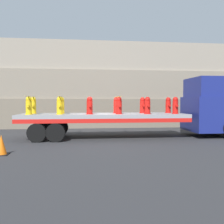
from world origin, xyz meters
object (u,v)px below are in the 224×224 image
object	(u,v)px
fire_hydrant_yellow_near_0	(29,106)
fire_hydrant_red_near_5	(175,106)
fire_hydrant_red_near_4	(148,106)
fire_hydrant_red_far_4	(142,105)
fire_hydrant_yellow_near_1	(60,106)
fire_hydrant_red_far_3	(116,105)
truck_cab	(213,108)
fire_hydrant_red_far_5	(168,105)
fire_hydrant_red_near_3	(119,106)
fire_hydrant_red_near_2	(90,106)
fire_hydrant_red_far_2	(89,105)
fire_hydrant_yellow_far_0	(33,106)
flatbed_trailer	(94,118)
fire_hydrant_yellow_far_1	(62,105)
traffic_cone	(1,145)

from	to	relation	value
fire_hydrant_yellow_near_0	fire_hydrant_red_near_5	size ratio (longest dim) A/B	1.00
fire_hydrant_red_near_4	fire_hydrant_red_near_5	bearing A→B (deg)	0.00
fire_hydrant_red_near_4	fire_hydrant_red_far_4	distance (m)	1.11
fire_hydrant_yellow_near_1	fire_hydrant_red_near_5	size ratio (longest dim) A/B	1.00
fire_hydrant_red_far_3	fire_hydrant_red_far_4	xyz separation A→B (m)	(1.49, 0.00, 0.00)
truck_cab	fire_hydrant_red_far_3	world-z (taller)	truck_cab
fire_hydrant_red_far_5	fire_hydrant_red_near_3	bearing A→B (deg)	-159.49
fire_hydrant_red_near_4	fire_hydrant_red_near_5	xyz separation A→B (m)	(1.49, 0.00, 0.00)
fire_hydrant_red_near_3	fire_hydrant_red_far_4	distance (m)	1.86
fire_hydrant_yellow_near_1	fire_hydrant_red_far_5	distance (m)	6.05
fire_hydrant_red_near_2	fire_hydrant_red_near_3	world-z (taller)	same
fire_hydrant_red_far_2	fire_hydrant_red_far_4	size ratio (longest dim) A/B	1.00
fire_hydrant_red_far_2	fire_hydrant_red_near_5	distance (m)	4.60
fire_hydrant_yellow_near_0	fire_hydrant_red_near_2	xyz separation A→B (m)	(2.98, 0.00, 0.00)
fire_hydrant_yellow_far_0	fire_hydrant_red_near_4	xyz separation A→B (m)	(5.95, -1.11, 0.00)
flatbed_trailer	fire_hydrant_yellow_far_1	bearing A→B (deg)	162.12
fire_hydrant_red_far_2	fire_hydrant_red_far_5	world-z (taller)	same
fire_hydrant_red_far_4	fire_hydrant_red_near_2	bearing A→B (deg)	-159.49
flatbed_trailer	fire_hydrant_red_far_3	bearing A→B (deg)	23.98
fire_hydrant_yellow_near_0	fire_hydrant_yellow_far_0	world-z (taller)	same
fire_hydrant_red_far_2	fire_hydrant_yellow_far_1	bearing A→B (deg)	180.00
fire_hydrant_yellow_far_1	fire_hydrant_red_near_3	xyz separation A→B (m)	(2.98, -1.11, 0.00)
fire_hydrant_red_near_5	fire_hydrant_yellow_far_0	bearing A→B (deg)	171.49
fire_hydrant_red_near_5	traffic_cone	distance (m)	8.49
fire_hydrant_red_near_5	fire_hydrant_red_near_3	bearing A→B (deg)	180.00
fire_hydrant_red_far_4	fire_hydrant_red_near_5	world-z (taller)	same
fire_hydrant_red_far_3	fire_hydrant_yellow_near_1	bearing A→B (deg)	-159.49
fire_hydrant_yellow_far_0	fire_hydrant_yellow_far_1	size ratio (longest dim) A/B	1.00
fire_hydrant_red_near_2	fire_hydrant_red_near_3	bearing A→B (deg)	0.00
flatbed_trailer	fire_hydrant_yellow_near_1	distance (m)	1.93
fire_hydrant_red_far_5	traffic_cone	distance (m)	8.99
fire_hydrant_red_far_5	traffic_cone	xyz separation A→B (m)	(-7.69, -4.44, -1.35)
fire_hydrant_yellow_near_0	fire_hydrant_yellow_far_0	bearing A→B (deg)	90.00
fire_hydrant_red_near_3	traffic_cone	world-z (taller)	fire_hydrant_red_near_3
fire_hydrant_red_far_4	fire_hydrant_yellow_far_1	bearing A→B (deg)	180.00
fire_hydrant_red_far_2	fire_hydrant_red_near_3	bearing A→B (deg)	-36.80
fire_hydrant_red_near_3	fire_hydrant_red_far_5	world-z (taller)	same
fire_hydrant_yellow_far_0	fire_hydrant_yellow_near_1	distance (m)	1.86
fire_hydrant_yellow_far_1	traffic_cone	xyz separation A→B (m)	(-1.74, -4.44, -1.35)
flatbed_trailer	fire_hydrant_red_near_2	distance (m)	0.90
truck_cab	fire_hydrant_red_far_5	xyz separation A→B (m)	(-2.38, 0.56, 0.12)
flatbed_trailer	fire_hydrant_yellow_far_1	distance (m)	1.93
fire_hydrant_yellow_far_0	fire_hydrant_red_far_3	bearing A→B (deg)	0.00
fire_hydrant_red_near_2	fire_hydrant_red_near_5	xyz separation A→B (m)	(4.46, 0.00, 0.00)
flatbed_trailer	traffic_cone	bearing A→B (deg)	-131.74
flatbed_trailer	fire_hydrant_red_near_3	world-z (taller)	fire_hydrant_red_near_3
fire_hydrant_red_near_5	fire_hydrant_red_far_5	bearing A→B (deg)	90.00
fire_hydrant_yellow_near_1	fire_hydrant_red_near_4	distance (m)	4.46
fire_hydrant_yellow_near_1	fire_hydrant_red_far_4	distance (m)	4.60
fire_hydrant_yellow_near_0	fire_hydrant_yellow_near_1	bearing A→B (deg)	0.00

